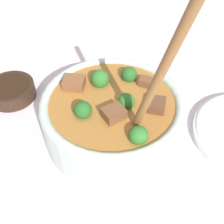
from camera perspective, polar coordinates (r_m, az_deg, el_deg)
The scene contains 3 objects.
ground_plane at distance 0.52m, azimuth -0.00°, elevation -4.23°, with size 4.00×4.00×0.00m, color silver.
stew_bowl at distance 0.48m, azimuth 0.03°, elevation -0.47°, with size 0.24×0.24×0.30m.
condiment_bowl at distance 0.62m, azimuth -19.83°, elevation 4.21°, with size 0.10×0.10×0.03m.
Camera 1 is at (-0.10, 0.32, 0.40)m, focal length 45.00 mm.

